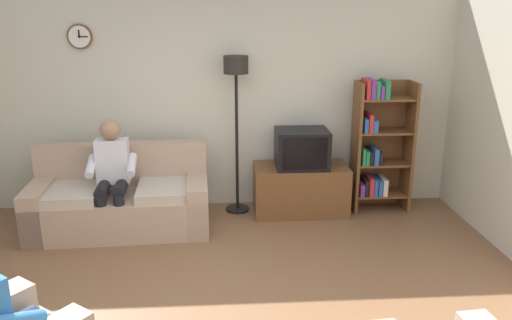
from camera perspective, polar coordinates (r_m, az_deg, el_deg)
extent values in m
cube|color=beige|center=(6.13, -4.01, 7.21)|extent=(6.20, 0.12, 2.70)
cylinder|color=brown|center=(6.19, -19.20, 12.97)|extent=(0.28, 0.03, 0.28)
cylinder|color=white|center=(6.18, -19.24, 12.96)|extent=(0.24, 0.01, 0.24)
cube|color=black|center=(6.17, -19.28, 13.23)|extent=(0.02, 0.01, 0.09)
cube|color=black|center=(6.16, -18.89, 12.98)|extent=(0.11, 0.01, 0.01)
cube|color=tan|center=(5.78, -14.93, -5.67)|extent=(1.94, 0.93, 0.42)
cube|color=tan|center=(5.97, -14.78, -0.36)|extent=(1.91, 0.30, 0.48)
cube|color=tan|center=(5.69, -6.56, -4.80)|extent=(0.26, 0.85, 0.56)
cube|color=tan|center=(5.94, -23.04, -5.13)|extent=(0.26, 0.85, 0.56)
cube|color=#BCAD99|center=(5.59, -10.11, -3.28)|extent=(0.63, 0.71, 0.10)
cube|color=#BCAD99|center=(5.74, -20.13, -3.52)|extent=(0.63, 0.71, 0.10)
cube|color=brown|center=(6.07, 5.02, -3.28)|extent=(1.10, 0.56, 0.58)
cube|color=black|center=(6.30, 4.67, -2.23)|extent=(1.10, 0.04, 0.03)
cube|color=black|center=(5.90, 5.17, 1.31)|extent=(0.60, 0.48, 0.44)
cube|color=black|center=(5.67, 5.54, 0.66)|extent=(0.50, 0.01, 0.36)
cube|color=brown|center=(6.11, 11.15, 1.37)|extent=(0.04, 0.36, 1.55)
cube|color=brown|center=(6.30, 16.79, 1.43)|extent=(0.04, 0.36, 1.55)
cube|color=brown|center=(6.35, 13.56, 1.80)|extent=(0.64, 0.02, 1.55)
cube|color=brown|center=(6.37, 13.65, -3.66)|extent=(0.60, 0.34, 0.02)
cube|color=#72338C|center=(6.25, 11.61, -3.07)|extent=(0.05, 0.28, 0.15)
cube|color=black|center=(6.26, 12.08, -2.85)|extent=(0.04, 0.28, 0.19)
cube|color=red|center=(6.27, 12.58, -2.76)|extent=(0.05, 0.28, 0.21)
cube|color=#2D59A5|center=(6.29, 13.04, -2.80)|extent=(0.04, 0.28, 0.20)
cube|color=#2D59A5|center=(6.30, 13.51, -2.82)|extent=(0.05, 0.28, 0.19)
cube|color=silver|center=(6.32, 14.02, -2.76)|extent=(0.06, 0.28, 0.20)
cube|color=brown|center=(6.25, 13.89, -0.32)|extent=(0.60, 0.34, 0.02)
cube|color=#267F4C|center=(6.13, 11.76, 0.56)|extent=(0.03, 0.28, 0.19)
cube|color=#267F4C|center=(6.14, 12.15, 0.44)|extent=(0.04, 0.28, 0.17)
cube|color=black|center=(6.16, 12.56, 0.43)|extent=(0.04, 0.28, 0.16)
cube|color=#2D59A5|center=(6.17, 13.09, 0.57)|extent=(0.05, 0.28, 0.19)
cube|color=black|center=(6.19, 13.54, 0.42)|extent=(0.04, 0.28, 0.16)
cube|color=brown|center=(6.15, 14.14, 3.14)|extent=(0.60, 0.34, 0.02)
cube|color=#2D59A5|center=(6.04, 12.01, 3.97)|extent=(0.04, 0.28, 0.17)
cube|color=red|center=(6.05, 12.52, 4.18)|extent=(0.05, 0.28, 0.21)
cube|color=#2D59A5|center=(6.07, 13.00, 3.87)|extent=(0.05, 0.28, 0.15)
cube|color=brown|center=(6.07, 14.39, 6.70)|extent=(0.60, 0.34, 0.02)
cube|color=red|center=(5.96, 12.24, 7.85)|extent=(0.04, 0.28, 0.22)
cube|color=#72338C|center=(5.98, 12.76, 7.84)|extent=(0.05, 0.28, 0.22)
cube|color=#267F4C|center=(6.00, 13.26, 7.73)|extent=(0.04, 0.28, 0.20)
cube|color=#72338C|center=(6.02, 13.71, 7.51)|extent=(0.04, 0.28, 0.15)
cube|color=#267F4C|center=(6.03, 14.25, 7.75)|extent=(0.06, 0.28, 0.21)
cylinder|color=black|center=(6.20, -2.09, -5.51)|extent=(0.28, 0.28, 0.03)
cylinder|color=black|center=(5.94, -2.17, 1.99)|extent=(0.04, 0.04, 1.70)
cylinder|color=black|center=(5.78, -2.27, 10.66)|extent=(0.28, 0.28, 0.20)
cube|color=silver|center=(5.66, -15.79, -0.12)|extent=(0.35, 0.22, 0.48)
sphere|color=#A37A5B|center=(5.56, -16.09, 3.31)|extent=(0.22, 0.22, 0.22)
cylinder|color=black|center=(5.53, -14.97, -3.03)|extent=(0.15, 0.39, 0.13)
cylinder|color=black|center=(5.56, -16.81, -3.07)|extent=(0.15, 0.39, 0.13)
cylinder|color=black|center=(5.46, -15.03, -6.46)|extent=(0.12, 0.12, 0.52)
cylinder|color=black|center=(5.49, -16.89, -6.49)|extent=(0.12, 0.12, 0.52)
cylinder|color=silver|center=(5.54, -13.79, -0.54)|extent=(0.11, 0.34, 0.20)
cylinder|color=silver|center=(5.61, -18.05, -0.67)|extent=(0.11, 0.34, 0.20)
cylinder|color=#3372B2|center=(3.32, -25.17, -16.00)|extent=(0.27, 0.32, 0.20)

